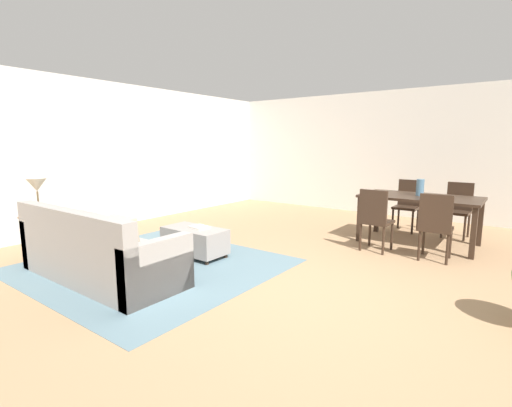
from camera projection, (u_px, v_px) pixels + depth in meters
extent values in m
plane|color=#9E7A56|center=(295.00, 290.00, 3.99)|extent=(10.80, 10.80, 0.00)
cube|color=silver|center=(418.00, 154.00, 7.74)|extent=(9.00, 0.12, 2.70)
cube|color=silver|center=(100.00, 156.00, 6.82)|extent=(0.12, 11.00, 2.70)
cube|color=slate|center=(153.00, 265.00, 4.80)|extent=(3.00, 2.80, 0.01)
cube|color=gray|center=(102.00, 260.00, 4.34)|extent=(2.20, 0.85, 0.42)
cube|color=gray|center=(70.00, 230.00, 4.00)|extent=(2.20, 0.16, 0.44)
cube|color=gray|center=(59.00, 239.00, 4.93)|extent=(0.14, 0.85, 0.62)
cube|color=gray|center=(158.00, 270.00, 3.72)|extent=(0.14, 0.85, 0.62)
cube|color=silver|center=(67.00, 224.00, 4.55)|extent=(0.35, 0.12, 0.35)
cube|color=silver|center=(94.00, 227.00, 4.22)|extent=(0.40, 0.11, 0.40)
cube|color=tan|center=(124.00, 235.00, 3.88)|extent=(0.39, 0.14, 0.40)
cube|color=gray|center=(195.00, 240.00, 5.18)|extent=(0.92, 0.47, 0.34)
cylinder|color=#332319|center=(185.00, 246.00, 5.60)|extent=(0.05, 0.05, 0.06)
cylinder|color=#332319|center=(226.00, 256.00, 5.12)|extent=(0.05, 0.05, 0.06)
cylinder|color=#332319|center=(166.00, 252.00, 5.31)|extent=(0.05, 0.05, 0.06)
cylinder|color=#332319|center=(207.00, 262.00, 4.82)|extent=(0.05, 0.05, 0.06)
cube|color=brown|center=(40.00, 217.00, 5.07)|extent=(0.40, 0.40, 0.03)
cylinder|color=brown|center=(49.00, 234.00, 5.35)|extent=(0.04, 0.04, 0.55)
cylinder|color=brown|center=(60.00, 237.00, 5.15)|extent=(0.04, 0.04, 0.55)
cylinder|color=brown|center=(23.00, 238.00, 5.08)|extent=(0.04, 0.04, 0.55)
cylinder|color=brown|center=(34.00, 242.00, 4.88)|extent=(0.04, 0.04, 0.55)
cylinder|color=brown|center=(40.00, 215.00, 5.06)|extent=(0.16, 0.16, 0.02)
cylinder|color=brown|center=(38.00, 203.00, 5.04)|extent=(0.02, 0.02, 0.32)
cone|color=beige|center=(37.00, 185.00, 5.00)|extent=(0.26, 0.26, 0.18)
cube|color=#332319|center=(420.00, 197.00, 5.75)|extent=(1.72, 0.95, 0.04)
cube|color=#332319|center=(377.00, 212.00, 6.61)|extent=(0.07, 0.07, 0.72)
cube|color=#332319|center=(480.00, 223.00, 5.67)|extent=(0.07, 0.07, 0.72)
cube|color=#332319|center=(360.00, 219.00, 5.95)|extent=(0.07, 0.07, 0.72)
cube|color=#332319|center=(473.00, 233.00, 5.01)|extent=(0.07, 0.07, 0.72)
cube|color=#332319|center=(377.00, 222.00, 5.43)|extent=(0.42, 0.42, 0.04)
cube|color=#332319|center=(373.00, 206.00, 5.25)|extent=(0.40, 0.06, 0.47)
cylinder|color=#332319|center=(370.00, 233.00, 5.70)|extent=(0.04, 0.04, 0.41)
cylinder|color=#332319|center=(392.00, 236.00, 5.49)|extent=(0.04, 0.04, 0.41)
cylinder|color=#332319|center=(360.00, 237.00, 5.44)|extent=(0.04, 0.04, 0.41)
cylinder|color=#332319|center=(383.00, 241.00, 5.23)|extent=(0.04, 0.04, 0.41)
cube|color=#332319|center=(436.00, 229.00, 4.98)|extent=(0.42, 0.42, 0.04)
cube|color=#332319|center=(436.00, 212.00, 4.79)|extent=(0.40, 0.06, 0.47)
cylinder|color=#332319|center=(423.00, 240.00, 5.25)|extent=(0.04, 0.04, 0.41)
cylinder|color=#332319|center=(450.00, 244.00, 5.07)|extent=(0.04, 0.04, 0.41)
cylinder|color=#332319|center=(419.00, 246.00, 4.97)|extent=(0.04, 0.04, 0.41)
cylinder|color=#332319|center=(447.00, 250.00, 4.79)|extent=(0.04, 0.04, 0.41)
cube|color=#332319|center=(406.00, 208.00, 6.63)|extent=(0.41, 0.41, 0.04)
cube|color=#332319|center=(410.00, 193.00, 6.73)|extent=(0.40, 0.05, 0.47)
cylinder|color=#332319|center=(412.00, 223.00, 6.43)|extent=(0.04, 0.04, 0.41)
cylinder|color=#332319|center=(393.00, 220.00, 6.63)|extent=(0.04, 0.04, 0.41)
cylinder|color=#332319|center=(418.00, 220.00, 6.69)|extent=(0.04, 0.04, 0.41)
cylinder|color=#332319|center=(398.00, 217.00, 6.90)|extent=(0.04, 0.04, 0.41)
cube|color=#332319|center=(456.00, 212.00, 6.17)|extent=(0.42, 0.42, 0.04)
cube|color=#332319|center=(460.00, 196.00, 6.27)|extent=(0.40, 0.06, 0.47)
cylinder|color=#332319|center=(465.00, 229.00, 5.97)|extent=(0.04, 0.04, 0.41)
cylinder|color=#332319|center=(442.00, 226.00, 6.18)|extent=(0.04, 0.04, 0.41)
cylinder|color=#332319|center=(469.00, 225.00, 6.23)|extent=(0.04, 0.04, 0.41)
cylinder|color=#332319|center=(447.00, 223.00, 6.44)|extent=(0.04, 0.04, 0.41)
cylinder|color=slate|center=(420.00, 187.00, 5.76)|extent=(0.11, 0.11, 0.26)
cube|color=silver|center=(199.00, 227.00, 5.14)|extent=(0.29, 0.24, 0.03)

